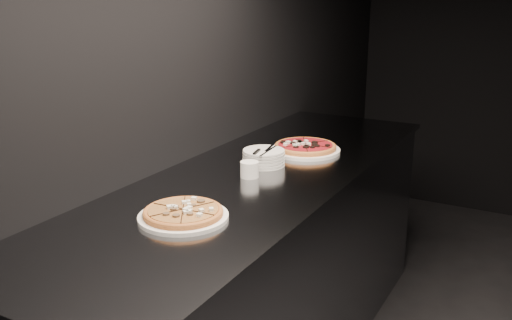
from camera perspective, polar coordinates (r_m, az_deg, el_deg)
The scene contains 7 objects.
wall_left at distance 2.44m, azimuth -7.59°, elevation 10.74°, with size 0.02×5.00×2.80m, color black.
counter at distance 2.53m, azimuth 0.16°, elevation -11.33°, with size 0.74×2.44×0.92m.
pizza_mushroom at distance 1.90m, azimuth -7.29°, elevation -5.34°, with size 0.30×0.30×0.03m.
pizza_tomato at distance 2.66m, azimuth 4.95°, elevation 1.25°, with size 0.32×0.32×0.04m.
plate_stack at distance 2.45m, azimuth 0.78°, elevation 0.26°, with size 0.18×0.18×0.07m.
cutlery at distance 2.43m, azimuth 0.78°, elevation 0.97°, with size 0.06×0.19×0.01m.
ramekin at distance 2.29m, azimuth -0.65°, elevation -0.90°, with size 0.07×0.07×0.07m.
Camera 1 is at (-1.06, -1.95, 1.65)m, focal length 40.00 mm.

